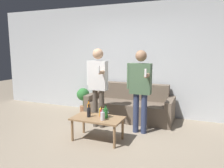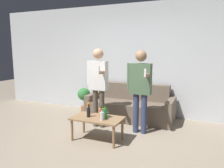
% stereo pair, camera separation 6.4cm
% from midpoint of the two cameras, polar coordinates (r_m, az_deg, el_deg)
% --- Properties ---
extents(ground_plane, '(16.00, 16.00, 0.00)m').
position_cam_midpoint_polar(ground_plane, '(3.72, -4.18, -16.53)').
color(ground_plane, gray).
extents(wall_back, '(8.00, 0.06, 2.70)m').
position_cam_midpoint_polar(wall_back, '(5.42, 6.36, 6.26)').
color(wall_back, silver).
rests_on(wall_back, ground_plane).
extents(couch, '(1.98, 0.80, 0.80)m').
position_cam_midpoint_polar(couch, '(5.15, 5.27, -5.85)').
color(couch, '#6B5B4C').
rests_on(couch, ground_plane).
extents(coffee_table, '(0.90, 0.51, 0.41)m').
position_cam_midpoint_polar(coffee_table, '(3.93, -3.41, -9.45)').
color(coffee_table, '#8E6B47').
rests_on(coffee_table, ground_plane).
extents(bottle_orange, '(0.08, 0.08, 0.23)m').
position_cam_midpoint_polar(bottle_orange, '(3.85, -1.28, -7.55)').
color(bottle_orange, '#23752D').
rests_on(bottle_orange, coffee_table).
extents(bottle_green, '(0.08, 0.08, 0.19)m').
position_cam_midpoint_polar(bottle_green, '(3.75, -2.10, -8.29)').
color(bottle_green, silver).
rests_on(bottle_green, coffee_table).
extents(bottle_dark, '(0.08, 0.08, 0.18)m').
position_cam_midpoint_polar(bottle_dark, '(4.02, -2.43, -7.19)').
color(bottle_dark, yellow).
rests_on(bottle_dark, coffee_table).
extents(bottle_yellow, '(0.06, 0.06, 0.26)m').
position_cam_midpoint_polar(bottle_yellow, '(4.13, -5.67, -6.33)').
color(bottle_yellow, orange).
rests_on(bottle_yellow, coffee_table).
extents(bottle_red, '(0.06, 0.06, 0.17)m').
position_cam_midpoint_polar(bottle_red, '(3.93, -2.39, -7.57)').
color(bottle_red, '#B21E1E').
rests_on(bottle_red, coffee_table).
extents(bottle_clear, '(0.07, 0.07, 0.23)m').
position_cam_midpoint_polar(bottle_clear, '(3.93, -5.69, -7.26)').
color(bottle_clear, black).
rests_on(bottle_clear, coffee_table).
extents(wine_glass_near, '(0.08, 0.08, 0.15)m').
position_cam_midpoint_polar(wine_glass_near, '(3.94, -0.98, -6.98)').
color(wine_glass_near, silver).
rests_on(wine_glass_near, coffee_table).
extents(person_standing_left, '(0.44, 0.41, 1.63)m').
position_cam_midpoint_polar(person_standing_left, '(4.45, -3.22, 0.86)').
color(person_standing_left, brown).
rests_on(person_standing_left, ground_plane).
extents(person_standing_right, '(0.47, 0.41, 1.59)m').
position_cam_midpoint_polar(person_standing_right, '(4.15, 7.82, -0.25)').
color(person_standing_right, navy).
rests_on(person_standing_right, ground_plane).
extents(potted_plant, '(0.33, 0.33, 0.62)m').
position_cam_midpoint_polar(potted_plant, '(5.71, -7.02, -3.12)').
color(potted_plant, '#936042').
rests_on(potted_plant, ground_plane).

